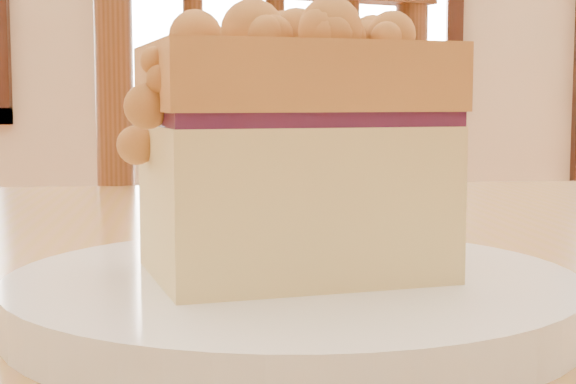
{
  "coord_description": "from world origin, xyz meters",
  "views": [
    {
      "loc": [
        0.06,
        -0.37,
        0.84
      ],
      "look_at": [
        0.08,
        0.01,
        0.8
      ],
      "focal_mm": 55.0,
      "sensor_mm": 36.0,
      "label": 1
    }
  ],
  "objects": [
    {
      "name": "cafe_chair_main",
      "position": [
        0.04,
        0.8,
        0.52
      ],
      "size": [
        0.62,
        0.62,
        1.03
      ],
      "rotation": [
        0.0,
        0.0,
        3.55
      ],
      "color": "brown",
      "rests_on": "ground"
    },
    {
      "name": "plate",
      "position": [
        0.08,
        -0.02,
        0.76
      ],
      "size": [
        0.23,
        0.23,
        0.02
      ],
      "color": "white",
      "rests_on": "cafe_table_main"
    },
    {
      "name": "cake_slice",
      "position": [
        0.08,
        -0.02,
        0.82
      ],
      "size": [
        0.13,
        0.11,
        0.11
      ],
      "rotation": [
        0.0,
        0.0,
        0.25
      ],
      "color": "#D3BC77",
      "rests_on": "plate"
    }
  ]
}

